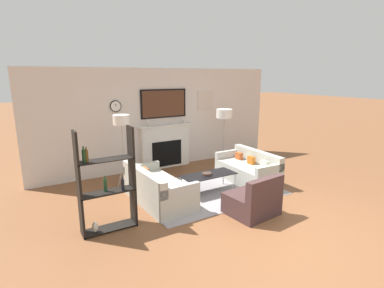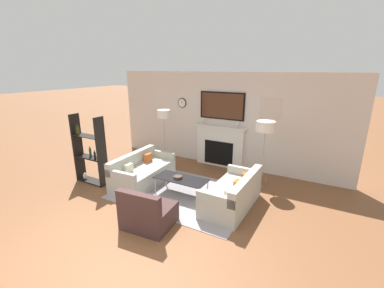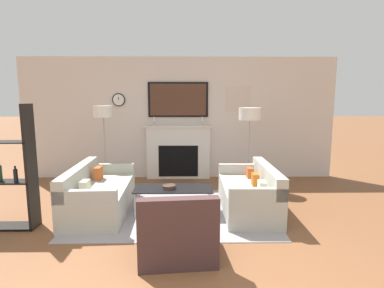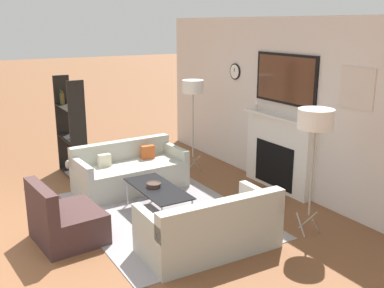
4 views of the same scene
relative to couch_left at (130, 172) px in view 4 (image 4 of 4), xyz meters
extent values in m
cube|color=beige|center=(1.20, 2.18, 1.08)|extent=(7.01, 0.07, 2.70)
cube|color=silver|center=(1.20, 2.06, 0.31)|extent=(1.42, 0.16, 1.16)
cube|color=black|center=(1.20, 1.98, 0.14)|extent=(0.88, 0.01, 0.70)
cube|color=silver|center=(1.20, 2.04, 0.91)|extent=(1.54, 0.22, 0.04)
cylinder|color=#B2AD9E|center=(0.67, 2.01, 0.98)|extent=(0.04, 0.04, 0.10)
cylinder|color=white|center=(0.67, 2.01, 1.08)|extent=(0.03, 0.03, 0.09)
cylinder|color=#B2AD9E|center=(1.73, 2.01, 0.98)|extent=(0.04, 0.04, 0.10)
cylinder|color=white|center=(1.73, 2.01, 1.08)|extent=(0.03, 0.03, 0.09)
cube|color=black|center=(1.20, 2.13, 1.50)|extent=(1.33, 0.04, 0.77)
cube|color=#4C2D1E|center=(1.20, 2.11, 1.50)|extent=(1.24, 0.01, 0.69)
cylinder|color=black|center=(-0.11, 2.13, 1.49)|extent=(0.29, 0.02, 0.29)
cylinder|color=silver|center=(-0.11, 2.12, 1.49)|extent=(0.25, 0.00, 0.25)
cube|color=black|center=(-0.11, 2.11, 1.53)|extent=(0.01, 0.00, 0.06)
cube|color=beige|center=(2.55, 2.13, 1.52)|extent=(0.54, 0.02, 0.54)
cube|color=gray|center=(1.20, 0.00, -0.27)|extent=(3.02, 2.18, 0.01)
cube|color=#B2B3A6|center=(0.04, 0.00, -0.06)|extent=(0.90, 1.76, 0.42)
cube|color=#B2B3A6|center=(-0.29, -0.01, 0.31)|extent=(0.24, 1.73, 0.31)
cube|color=#AEB2A1|center=(0.00, 0.81, 0.24)|extent=(0.83, 0.14, 0.18)
cube|color=#ADAFA9|center=(0.08, -0.81, 0.24)|extent=(0.83, 0.14, 0.18)
cube|color=#C05828|center=(-0.10, 0.38, 0.26)|extent=(0.10, 0.22, 0.22)
cube|color=beige|center=(-0.07, -0.39, 0.25)|extent=(0.10, 0.19, 0.19)
cube|color=#B2B3A6|center=(2.36, 0.00, -0.06)|extent=(0.81, 1.62, 0.43)
cube|color=#B2B3A6|center=(2.67, 0.00, 0.31)|extent=(0.19, 1.61, 0.31)
cube|color=#AEB4A6|center=(2.35, -0.75, 0.25)|extent=(0.78, 0.12, 0.18)
cube|color=#B6AFA7|center=(2.38, 0.75, 0.25)|extent=(0.78, 0.12, 0.18)
cube|color=beige|center=(2.47, -0.47, 0.25)|extent=(0.11, 0.20, 0.19)
cube|color=#BA5C1B|center=(2.48, 0.00, 0.25)|extent=(0.11, 0.19, 0.19)
cube|color=#B75124|center=(2.49, 0.47, 0.24)|extent=(0.10, 0.18, 0.17)
cube|color=#442D2C|center=(1.29, -1.35, -0.08)|extent=(0.91, 0.82, 0.39)
cube|color=#442D2C|center=(1.32, -1.66, 0.31)|extent=(0.85, 0.22, 0.39)
cube|color=black|center=(1.19, -0.08, 0.13)|extent=(1.21, 0.52, 0.02)
cylinder|color=#B7B7BC|center=(0.63, -0.30, -0.07)|extent=(0.02, 0.02, 0.40)
cylinder|color=#B7B7BC|center=(1.76, -0.30, -0.07)|extent=(0.02, 0.02, 0.40)
cylinder|color=#B7B7BC|center=(0.63, 0.14, -0.07)|extent=(0.02, 0.02, 0.40)
cylinder|color=#B7B7BC|center=(1.76, 0.14, -0.07)|extent=(0.02, 0.02, 0.40)
cylinder|color=#463128|center=(1.13, -0.11, 0.17)|extent=(0.20, 0.20, 0.05)
torus|color=#483A2D|center=(1.13, -0.11, 0.19)|extent=(0.21, 0.21, 0.02)
cylinder|color=#9E998E|center=(-0.14, 1.36, -0.14)|extent=(0.09, 0.23, 0.27)
cylinder|color=#9E998E|center=(-0.32, 1.41, -0.14)|extent=(0.17, 0.19, 0.27)
cylinder|color=#9E998E|center=(-0.27, 1.22, -0.14)|extent=(0.23, 0.07, 0.27)
cylinder|color=#9E998E|center=(-0.24, 1.33, 0.57)|extent=(0.02, 0.02, 1.17)
cylinder|color=white|center=(-0.24, 1.33, 1.27)|extent=(0.37, 0.37, 0.22)
cylinder|color=#9E998E|center=(2.75, 1.36, -0.15)|extent=(0.09, 0.23, 0.26)
cylinder|color=#9E998E|center=(2.56, 1.41, -0.15)|extent=(0.17, 0.19, 0.26)
cylinder|color=#9E998E|center=(2.62, 1.22, -0.15)|extent=(0.23, 0.07, 0.26)
cylinder|color=#9E998E|center=(2.64, 1.33, 0.54)|extent=(0.02, 0.02, 1.12)
cylinder|color=white|center=(2.64, 1.33, 1.22)|extent=(0.44, 0.44, 0.24)
cube|color=black|center=(-1.57, -0.59, 0.59)|extent=(0.04, 0.28, 1.72)
cube|color=black|center=(-0.71, -0.59, 0.59)|extent=(0.04, 0.28, 1.72)
cube|color=black|center=(-1.14, -0.59, -0.24)|extent=(0.90, 0.28, 0.02)
cube|color=black|center=(-1.14, -0.59, 0.39)|extent=(0.90, 0.28, 0.01)
cube|color=black|center=(-1.14, -0.59, 0.94)|extent=(0.90, 0.28, 0.02)
cylinder|color=black|center=(-0.89, -0.64, 0.49)|extent=(0.05, 0.05, 0.18)
cylinder|color=black|center=(-0.89, -0.64, 0.60)|extent=(0.02, 0.02, 0.05)
ellipsoid|color=silver|center=(-1.38, -0.62, -0.15)|extent=(0.10, 0.10, 0.18)
cylinder|color=brown|center=(-1.42, -0.61, 1.04)|extent=(0.05, 0.05, 0.19)
cylinder|color=brown|center=(-1.42, -0.61, 1.16)|extent=(0.02, 0.02, 0.05)
cylinder|color=#194223|center=(-1.46, -0.63, 1.05)|extent=(0.05, 0.05, 0.21)
cylinder|color=#194223|center=(-1.46, -0.63, 1.18)|extent=(0.02, 0.02, 0.05)
cylinder|color=#194223|center=(-1.16, -0.56, 0.50)|extent=(0.06, 0.06, 0.21)
cylinder|color=#194223|center=(-1.16, -0.56, 0.63)|extent=(0.03, 0.03, 0.05)
camera|label=1|loc=(-2.30, -5.21, 2.25)|focal=28.00mm
camera|label=2|loc=(4.00, -4.58, 2.52)|focal=24.00mm
camera|label=3|loc=(1.42, -4.58, 1.49)|focal=28.00mm
camera|label=4|loc=(6.42, -2.62, 2.33)|focal=42.00mm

